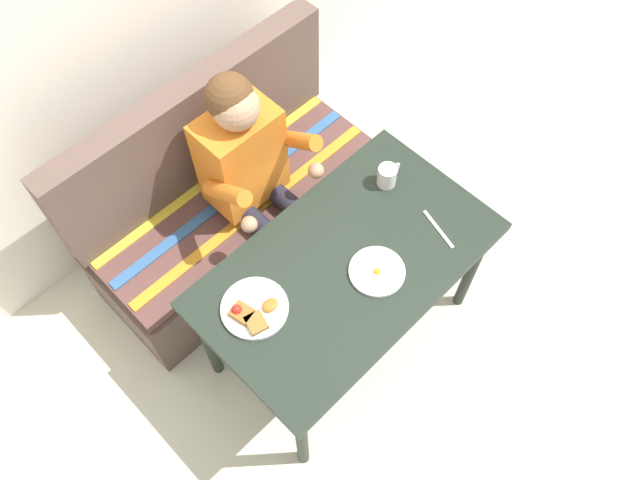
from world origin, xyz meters
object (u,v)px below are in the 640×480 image
object	(u,v)px
plate_breakfast	(254,310)
plate_eggs	(377,271)
person	(253,169)
couch	(231,203)
knife	(438,229)
table	(346,272)
coffee_mug	(387,175)

from	to	relation	value
plate_breakfast	plate_eggs	distance (m)	0.49
person	plate_eggs	size ratio (longest dim) A/B	5.52
couch	plate_breakfast	world-z (taller)	couch
person	knife	distance (m)	0.82
table	knife	bearing A→B (deg)	-22.80
couch	knife	distance (m)	1.07
coffee_mug	knife	world-z (taller)	coffee_mug
table	plate_breakfast	world-z (taller)	plate_breakfast
coffee_mug	plate_eggs	bearing A→B (deg)	-142.85
couch	coffee_mug	world-z (taller)	couch
knife	coffee_mug	bearing A→B (deg)	100.61
plate_breakfast	coffee_mug	distance (m)	0.79
plate_eggs	person	bearing A→B (deg)	91.16
couch	person	distance (m)	0.45
coffee_mug	plate_breakfast	bearing A→B (deg)	-176.65
table	couch	bearing A→B (deg)	90.00
plate_eggs	coffee_mug	bearing A→B (deg)	37.15
couch	knife	xyz separation A→B (m)	(0.37, -0.92, 0.40)
table	plate_eggs	xyz separation A→B (m)	(0.05, -0.11, 0.09)
person	coffee_mug	size ratio (longest dim) A/B	10.27
table	couch	world-z (taller)	couch
table	plate_breakfast	size ratio (longest dim) A/B	4.70
coffee_mug	knife	distance (m)	0.31
plate_breakfast	plate_eggs	bearing A→B (deg)	-25.68
coffee_mug	knife	bearing A→B (deg)	-94.58
plate_eggs	couch	bearing A→B (deg)	93.20
plate_breakfast	coffee_mug	xyz separation A→B (m)	(0.79, 0.05, 0.04)
table	plate_eggs	world-z (taller)	plate_eggs
couch	plate_breakfast	size ratio (longest dim) A/B	5.64
person	knife	bearing A→B (deg)	-65.90
couch	person	xyz separation A→B (m)	(0.03, -0.17, 0.41)
table	person	size ratio (longest dim) A/B	0.99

